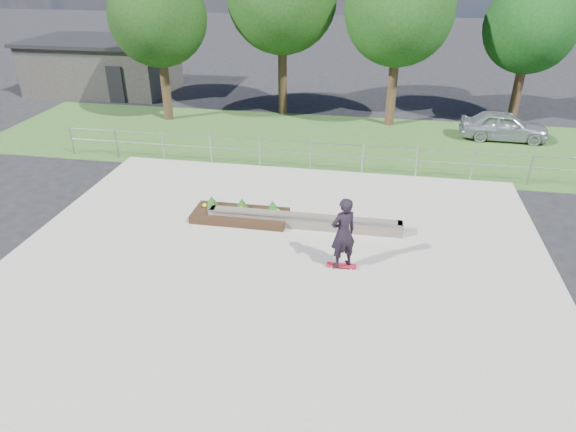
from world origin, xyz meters
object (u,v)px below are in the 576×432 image
object	(u,v)px
planter_bed	(241,213)
parked_car	(504,126)
skateboarder	(343,233)
grind_ledge	(304,221)

from	to	relation	value
planter_bed	parked_car	bearing A→B (deg)	44.99
planter_bed	parked_car	world-z (taller)	parked_car
skateboarder	parked_car	size ratio (longest dim) A/B	0.55
grind_ledge	parked_car	distance (m)	12.44
grind_ledge	skateboarder	xyz separation A→B (m)	(1.35, -2.07, 0.86)
skateboarder	planter_bed	bearing A→B (deg)	146.14
planter_bed	grind_ledge	bearing A→B (deg)	-5.74
grind_ledge	parked_car	bearing A→B (deg)	52.36
planter_bed	skateboarder	xyz separation A→B (m)	(3.40, -2.28, 0.88)
grind_ledge	planter_bed	world-z (taller)	planter_bed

